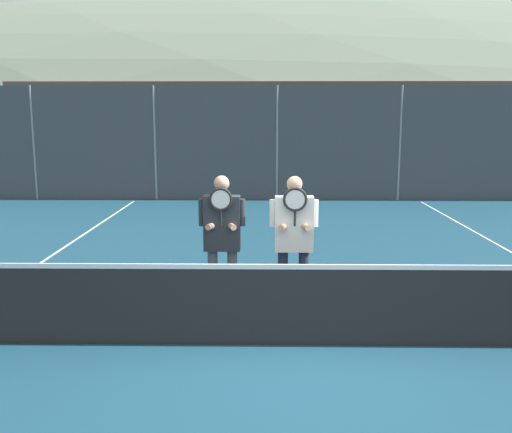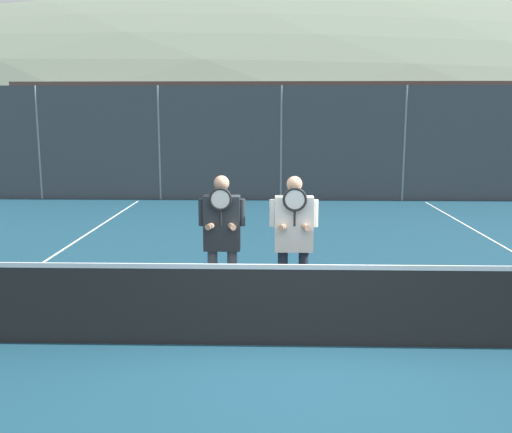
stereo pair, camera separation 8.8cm
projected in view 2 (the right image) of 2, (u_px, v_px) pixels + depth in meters
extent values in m
plane|color=navy|center=(296.00, 345.00, 6.56)|extent=(120.00, 120.00, 0.00)
ellipsoid|color=slate|center=(275.00, 140.00, 59.62)|extent=(131.65, 73.14, 25.60)
cube|color=#9EA3A8|center=(295.00, 132.00, 26.68)|extent=(23.84, 5.00, 3.63)
cube|color=brown|center=(296.00, 89.00, 26.33)|extent=(24.34, 5.50, 0.36)
cylinder|color=gray|center=(39.00, 143.00, 17.66)|extent=(0.06, 0.06, 3.50)
cylinder|color=gray|center=(159.00, 143.00, 17.56)|extent=(0.06, 0.06, 3.50)
cylinder|color=gray|center=(281.00, 143.00, 17.46)|extent=(0.06, 0.06, 3.50)
cylinder|color=gray|center=(404.00, 144.00, 17.36)|extent=(0.06, 0.06, 3.50)
cube|color=#42474C|center=(281.00, 143.00, 17.46)|extent=(22.56, 0.02, 3.50)
cube|color=black|center=(296.00, 308.00, 6.48)|extent=(11.61, 0.02, 0.91)
cube|color=white|center=(297.00, 267.00, 6.40)|extent=(11.61, 0.03, 0.06)
cube|color=white|center=(29.00, 272.00, 9.63)|extent=(0.05, 16.00, 0.01)
cylinder|color=#56565B|center=(213.00, 283.00, 7.47)|extent=(0.13, 0.13, 0.89)
cylinder|color=#56565B|center=(232.00, 283.00, 7.46)|extent=(0.13, 0.13, 0.89)
cube|color=#282D33|center=(222.00, 223.00, 7.32)|extent=(0.47, 0.22, 0.71)
sphere|color=tan|center=(222.00, 183.00, 7.23)|extent=(0.20, 0.20, 0.20)
cylinder|color=#282D33|center=(202.00, 212.00, 7.30)|extent=(0.08, 0.08, 0.35)
cylinder|color=#282D33|center=(242.00, 212.00, 7.29)|extent=(0.08, 0.08, 0.35)
cylinder|color=tan|center=(212.00, 225.00, 7.24)|extent=(0.16, 0.27, 0.08)
cylinder|color=tan|center=(230.00, 226.00, 7.23)|extent=(0.16, 0.27, 0.08)
cylinder|color=black|center=(221.00, 218.00, 7.13)|extent=(0.03, 0.03, 0.20)
torus|color=black|center=(220.00, 199.00, 7.08)|extent=(0.29, 0.03, 0.29)
cylinder|color=silver|center=(220.00, 199.00, 7.08)|extent=(0.24, 0.00, 0.24)
cylinder|color=#232838|center=(283.00, 284.00, 7.42)|extent=(0.13, 0.13, 0.89)
cylinder|color=#232838|center=(303.00, 284.00, 7.41)|extent=(0.13, 0.13, 0.89)
cube|color=white|center=(294.00, 224.00, 7.28)|extent=(0.49, 0.22, 0.71)
sphere|color=tan|center=(294.00, 184.00, 7.19)|extent=(0.20, 0.20, 0.20)
cylinder|color=white|center=(273.00, 213.00, 7.26)|extent=(0.08, 0.08, 0.35)
cylinder|color=white|center=(315.00, 213.00, 7.25)|extent=(0.08, 0.08, 0.35)
cylinder|color=tan|center=(284.00, 226.00, 7.19)|extent=(0.16, 0.27, 0.08)
cylinder|color=tan|center=(304.00, 226.00, 7.19)|extent=(0.16, 0.27, 0.08)
cylinder|color=black|center=(294.00, 218.00, 7.08)|extent=(0.03, 0.03, 0.20)
torus|color=black|center=(294.00, 200.00, 7.04)|extent=(0.31, 0.03, 0.31)
cylinder|color=silver|center=(294.00, 200.00, 7.04)|extent=(0.25, 0.00, 0.25)
cube|color=navy|center=(79.00, 167.00, 21.36)|extent=(4.22, 1.90, 0.77)
cube|color=#2D3842|center=(78.00, 148.00, 21.24)|extent=(2.32, 1.74, 0.63)
cylinder|color=black|center=(108.00, 180.00, 20.44)|extent=(0.60, 0.16, 0.60)
cylinder|color=black|center=(122.00, 175.00, 22.35)|extent=(0.60, 0.16, 0.60)
cylinder|color=black|center=(33.00, 180.00, 20.52)|extent=(0.60, 0.16, 0.60)
cylinder|color=black|center=(53.00, 174.00, 22.42)|extent=(0.60, 0.16, 0.60)
cube|color=navy|center=(221.00, 168.00, 20.71)|extent=(4.79, 1.76, 0.84)
cube|color=#2D3842|center=(221.00, 146.00, 20.58)|extent=(2.63, 1.62, 0.69)
cylinder|color=black|center=(263.00, 182.00, 19.86)|extent=(0.60, 0.16, 0.60)
cylinder|color=black|center=(264.00, 177.00, 21.63)|extent=(0.60, 0.16, 0.60)
cylinder|color=black|center=(175.00, 182.00, 19.94)|extent=(0.60, 0.16, 0.60)
cylinder|color=black|center=(183.00, 176.00, 21.71)|extent=(0.60, 0.16, 0.60)
cube|color=#285638|center=(376.00, 167.00, 21.03)|extent=(4.78, 1.80, 0.85)
cube|color=#2D3842|center=(376.00, 146.00, 20.89)|extent=(2.63, 1.65, 0.69)
cylinder|color=black|center=(424.00, 181.00, 20.16)|extent=(0.60, 0.16, 0.60)
cylinder|color=black|center=(411.00, 176.00, 21.97)|extent=(0.60, 0.16, 0.60)
cylinder|color=black|center=(336.00, 181.00, 20.24)|extent=(0.60, 0.16, 0.60)
cylinder|color=black|center=(331.00, 175.00, 22.05)|extent=(0.60, 0.16, 0.60)
cylinder|color=black|center=(502.00, 183.00, 19.59)|extent=(0.60, 0.16, 0.60)
cylinder|color=black|center=(482.00, 177.00, 21.45)|extent=(0.60, 0.16, 0.60)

